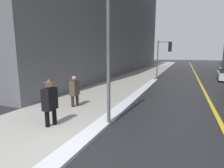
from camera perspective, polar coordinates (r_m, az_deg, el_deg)
ground_plane at (r=4.97m, az=-14.42°, el=-19.78°), size 160.00×160.00×0.00m
sidewalk_slab at (r=19.15m, az=8.23°, el=2.34°), size 4.00×80.00×0.01m
road_centre_stripe at (r=18.62m, az=26.42°, el=1.20°), size 0.16×80.00×0.00m
snow_bank_curb at (r=10.10m, az=7.50°, el=-3.96°), size 0.54×14.50×0.10m
lamp_post at (r=5.76m, az=-1.19°, el=16.69°), size 0.28×0.28×5.26m
traffic_light_near at (r=17.45m, az=16.97°, el=10.13°), size 1.31×0.32×3.71m
pedestrian_in_fedora at (r=6.20m, az=-19.63°, el=-5.12°), size 0.35×0.53×1.64m
pedestrian_trailing at (r=8.22m, az=-12.12°, el=-1.85°), size 0.32×0.49×1.45m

